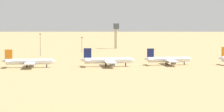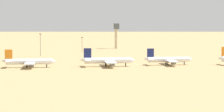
% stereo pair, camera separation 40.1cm
% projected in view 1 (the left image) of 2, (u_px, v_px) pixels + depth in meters
% --- Properties ---
extents(ground, '(4000.00, 4000.00, 0.00)m').
position_uv_depth(ground, '(137.00, 65.00, 334.51)').
color(ground, tan).
extents(ridge_center, '(394.77, 289.13, 99.22)m').
position_uv_depth(ridge_center, '(70.00, 9.00, 1513.37)').
color(ridge_center, gray).
rests_on(ridge_center, ground).
extents(ridge_east, '(297.81, 266.92, 60.36)m').
position_uv_depth(ridge_east, '(189.00, 16.00, 1510.60)').
color(ridge_east, gray).
rests_on(ridge_east, ground).
extents(parked_jet_orange_1, '(33.35, 27.91, 11.05)m').
position_uv_depth(parked_jet_orange_1, '(29.00, 62.00, 315.21)').
color(parked_jet_orange_1, white).
rests_on(parked_jet_orange_1, ground).
extents(parked_jet_navy_2, '(34.66, 28.98, 11.48)m').
position_uv_depth(parked_jet_navy_2, '(107.00, 61.00, 321.33)').
color(parked_jet_navy_2, white).
rests_on(parked_jet_navy_2, ground).
extents(parked_jet_navy_3, '(32.14, 26.87, 10.65)m').
position_uv_depth(parked_jet_navy_3, '(168.00, 60.00, 331.28)').
color(parked_jet_navy_3, white).
rests_on(parked_jet_navy_3, ground).
extents(control_tower, '(5.20, 5.20, 23.88)m').
position_uv_depth(control_tower, '(116.00, 33.00, 495.95)').
color(control_tower, '#C6B793').
rests_on(control_tower, ground).
extents(light_pole_west, '(1.80, 0.50, 17.45)m').
position_uv_depth(light_pole_west, '(40.00, 43.00, 404.05)').
color(light_pole_west, '#59595E').
rests_on(light_pole_west, ground).
extents(light_pole_mid, '(1.80, 0.50, 13.02)m').
position_uv_depth(light_pole_mid, '(82.00, 43.00, 446.11)').
color(light_pole_mid, '#59595E').
rests_on(light_pole_mid, ground).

